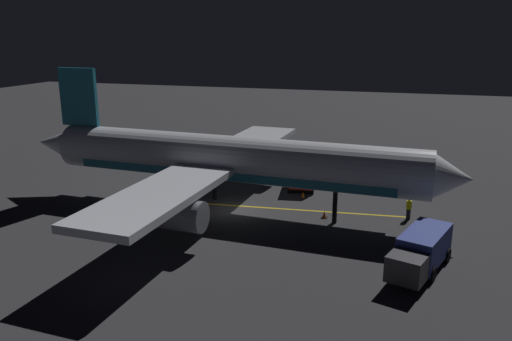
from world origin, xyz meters
TOP-DOWN VIEW (x-y plane):
  - ground_plane at (0.00, 0.00)m, footprint 180.00×180.00m
  - apron_guide_stripe at (-1.56, 4.00)m, footprint 2.24×19.33m
  - airliner at (-0.03, -0.60)m, footprint 31.62×36.59m
  - baggage_truck at (6.80, 14.42)m, footprint 6.63×3.90m
  - catering_truck at (-8.14, 4.02)m, footprint 6.01×2.94m
  - ground_crew_worker at (-2.07, 13.60)m, footprint 0.40×0.40m
  - traffic_cone_near_left at (-8.72, 11.43)m, footprint 0.50×0.50m
  - traffic_cone_near_right at (-7.27, 3.59)m, footprint 0.50×0.50m
  - traffic_cone_under_wing at (-4.87, 4.78)m, footprint 0.50×0.50m
  - traffic_cone_far at (-0.47, 7.40)m, footprint 0.50×0.50m

SIDE VIEW (x-z plane):
  - ground_plane at x=0.00m, z-range -0.20..0.00m
  - apron_guide_stripe at x=-1.56m, z-range 0.00..0.01m
  - traffic_cone_near_left at x=-8.72m, z-range -0.03..0.52m
  - traffic_cone_near_right at x=-7.27m, z-range -0.03..0.52m
  - traffic_cone_under_wing at x=-4.87m, z-range -0.03..0.52m
  - traffic_cone_far at x=-0.47m, z-range -0.03..0.52m
  - ground_crew_worker at x=-2.07m, z-range 0.02..1.76m
  - catering_truck at x=-8.14m, z-range 0.06..2.26m
  - baggage_truck at x=6.80m, z-range 0.05..2.43m
  - airliner at x=-0.03m, z-range -1.40..9.62m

